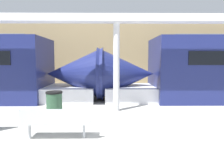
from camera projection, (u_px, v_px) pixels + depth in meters
name	position (u px, v px, depth m)	size (l,w,h in m)	color
station_wall	(116.00, 53.00, 13.74)	(56.00, 0.20, 5.00)	tan
bench_near	(56.00, 120.00, 5.04)	(1.74, 0.45, 0.80)	#ADB2B7
trash_bin	(54.00, 107.00, 6.44)	(0.53, 0.53, 1.00)	#2D5138
support_column_near	(116.00, 67.00, 7.79)	(0.24, 0.24, 3.45)	silver
canopy_beam	(116.00, 18.00, 7.63)	(28.00, 0.60, 0.28)	silver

